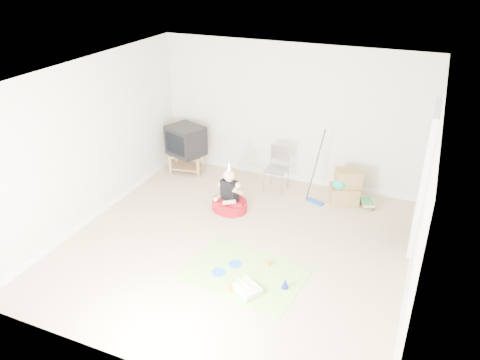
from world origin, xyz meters
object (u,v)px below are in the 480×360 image
at_px(crt_tv, 186,140).
at_px(birthday_cake, 247,290).
at_px(tv_stand, 187,161).
at_px(folding_chair, 277,170).
at_px(seated_woman, 230,199).
at_px(cardboard_boxes, 345,187).

bearing_deg(crt_tv, birthday_cake, -29.32).
relative_size(tv_stand, crt_tv, 1.04).
xyz_separation_m(folding_chair, seated_woman, (-0.49, -1.01, -0.22)).
xyz_separation_m(tv_stand, seated_woman, (1.39, -1.04, -0.04)).
xyz_separation_m(seated_woman, birthday_cake, (1.09, -1.88, -0.15)).
relative_size(crt_tv, seated_woman, 0.72).
xyz_separation_m(cardboard_boxes, birthday_cake, (-0.67, -2.92, -0.25)).
bearing_deg(tv_stand, birthday_cake, -49.56).
relative_size(tv_stand, folding_chair, 0.81).
bearing_deg(cardboard_boxes, crt_tv, 179.99).
distance_m(tv_stand, folding_chair, 1.90).
xyz_separation_m(tv_stand, cardboard_boxes, (3.16, -0.00, 0.06)).
bearing_deg(folding_chair, crt_tv, 179.02).
height_order(tv_stand, seated_woman, seated_woman).
relative_size(cardboard_boxes, birthday_cake, 1.45).
height_order(tv_stand, crt_tv, crt_tv).
bearing_deg(birthday_cake, tv_stand, 130.44).
bearing_deg(birthday_cake, seated_woman, 120.18).
distance_m(cardboard_boxes, birthday_cake, 3.00).
xyz_separation_m(crt_tv, birthday_cake, (2.49, -2.92, -0.64)).
distance_m(tv_stand, seated_woman, 1.74).
distance_m(tv_stand, birthday_cake, 3.84).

